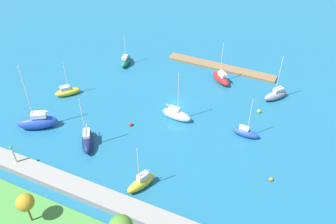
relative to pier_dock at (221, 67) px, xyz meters
name	(u,v)px	position (x,y,z in m)	size (l,w,h in m)	color
water	(177,105)	(3.80, 18.14, -0.26)	(160.00, 160.00, 0.00)	#1E668C
pier_dock	(221,67)	(0.00, 0.00, 0.00)	(26.88, 2.89, 0.51)	olive
breakwater	(107,200)	(3.80, 45.88, 0.36)	(67.98, 3.32, 1.22)	gray
harbor_beacon	(13,153)	(21.98, 45.88, 3.12)	(0.56, 0.56, 3.73)	silver
park_tree_mideast	(25,203)	(11.49, 53.92, 5.12)	(2.57, 2.57, 5.45)	brown
sailboat_blue_west_end	(246,132)	(-11.89, 21.68, 0.64)	(5.09, 1.78, 8.69)	#2347B2
sailboat_yellow_off_beacon	(68,91)	(27.14, 24.77, 0.70)	(5.11, 5.30, 8.13)	yellow
sailboat_navy_outer_mooring	(87,140)	(14.00, 36.24, 0.95)	(5.31, 6.62, 10.87)	#141E4C
sailboat_red_lone_north	(221,78)	(-1.85, 5.96, 0.87)	(5.90, 5.32, 9.77)	red
sailboat_green_center_basin	(126,61)	(22.03, 8.18, 0.78)	(3.02, 5.64, 7.90)	#19724C
sailboat_white_by_breakwater	(176,115)	(2.06, 22.59, 1.00)	(6.23, 2.14, 11.12)	white
sailboat_gray_mid_basin	(276,95)	(-14.68, 7.28, 0.85)	(5.11, 5.73, 10.64)	gray
sailboat_blue_near_pier	(37,122)	(25.60, 36.15, 1.27)	(7.87, 6.41, 14.16)	#2347B2
sailboat_yellow_inner_mooring	(141,183)	(0.31, 40.93, 0.87)	(3.73, 5.68, 9.06)	yellow
mooring_buoy_orange	(271,179)	(-18.72, 30.70, 0.07)	(0.65, 0.65, 0.65)	orange
mooring_buoy_red	(131,124)	(9.47, 28.13, 0.10)	(0.71, 0.71, 0.71)	red
mooring_buoy_yellow	(259,111)	(-12.61, 13.47, 0.11)	(0.73, 0.73, 0.73)	yellow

